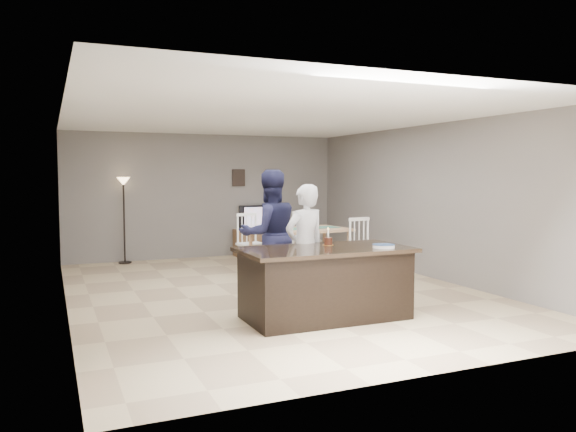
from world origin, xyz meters
name	(u,v)px	position (x,y,z in m)	size (l,w,h in m)	color
floor	(273,291)	(0.00, 0.00, 0.00)	(8.00, 8.00, 0.00)	tan
room_shell	(273,184)	(0.00, 0.00, 1.68)	(8.00, 8.00, 8.00)	slate
kitchen_island	(325,283)	(0.00, -1.80, 0.45)	(2.15, 1.10, 0.90)	black
tv_console	(261,242)	(1.20, 3.77, 0.30)	(1.20, 0.40, 0.60)	brown
television	(260,217)	(1.20, 3.84, 0.86)	(0.91, 0.12, 0.53)	black
tv_screen_glow	(261,217)	(1.20, 3.76, 0.87)	(0.78, 0.78, 0.00)	#D25717
picture_frames	(255,178)	(1.15, 3.98, 1.75)	(1.10, 0.02, 0.38)	black
doorway	(72,233)	(-2.99, -2.30, 1.26)	(0.00, 2.10, 2.65)	black
woman	(305,247)	(-0.03, -1.25, 0.85)	(0.62, 0.40, 1.69)	silver
man	(270,234)	(-0.23, -0.45, 0.95)	(0.92, 0.72, 1.89)	#171732
birthday_cake	(328,241)	(0.15, -1.58, 0.95)	(0.15, 0.15, 0.23)	gold
plate_stack	(384,246)	(0.67, -2.10, 0.92)	(0.28, 0.28, 0.04)	white
dining_table	(300,237)	(1.01, 1.21, 0.69)	(1.89, 2.17, 1.08)	#A87C5B
floor_lamp	(124,197)	(-1.78, 3.79, 1.37)	(0.26, 0.26, 1.77)	black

